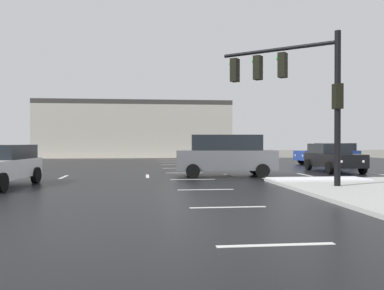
# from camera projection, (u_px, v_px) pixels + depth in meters

# --- Properties ---
(ground_plane) EXTENTS (120.00, 120.00, 0.00)m
(ground_plane) POSITION_uv_depth(u_px,v_px,m) (188.00, 176.00, 20.84)
(ground_plane) COLOR slate
(road_asphalt) EXTENTS (44.00, 44.00, 0.02)m
(road_asphalt) POSITION_uv_depth(u_px,v_px,m) (188.00, 176.00, 20.84)
(road_asphalt) COLOR black
(road_asphalt) RESTS_ON ground_plane
(snow_strip_curbside) EXTENTS (4.00, 1.60, 0.06)m
(snow_strip_curbside) POSITION_uv_depth(u_px,v_px,m) (318.00, 179.00, 17.43)
(snow_strip_curbside) COLOR white
(snow_strip_curbside) RESTS_ON sidewalk_corner
(lane_markings) EXTENTS (36.15, 36.15, 0.01)m
(lane_markings) POSITION_uv_depth(u_px,v_px,m) (217.00, 178.00, 19.61)
(lane_markings) COLOR silver
(lane_markings) RESTS_ON road_asphalt
(traffic_signal_mast) EXTENTS (3.70, 3.19, 5.54)m
(traffic_signal_mast) POSITION_uv_depth(u_px,v_px,m) (296.00, 82.00, 15.86)
(traffic_signal_mast) COLOR black
(traffic_signal_mast) RESTS_ON sidewalk_corner
(strip_building_background) EXTENTS (21.04, 8.00, 6.15)m
(strip_building_background) POSITION_uv_depth(u_px,v_px,m) (135.00, 130.00, 48.06)
(strip_building_background) COLOR beige
(strip_building_background) RESTS_ON ground_plane
(sedan_black) EXTENTS (2.12, 4.58, 1.58)m
(sedan_black) POSITION_uv_depth(u_px,v_px,m) (333.00, 157.00, 23.72)
(sedan_black) COLOR black
(sedan_black) RESTS_ON road_asphalt
(suv_grey) EXTENTS (4.97, 2.52, 2.03)m
(suv_grey) POSITION_uv_depth(u_px,v_px,m) (226.00, 154.00, 20.62)
(suv_grey) COLOR slate
(suv_grey) RESTS_ON road_asphalt
(sedan_blue) EXTENTS (4.68, 2.42, 1.58)m
(sedan_blue) POSITION_uv_depth(u_px,v_px,m) (329.00, 153.00, 31.05)
(sedan_blue) COLOR navy
(sedan_blue) RESTS_ON road_asphalt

